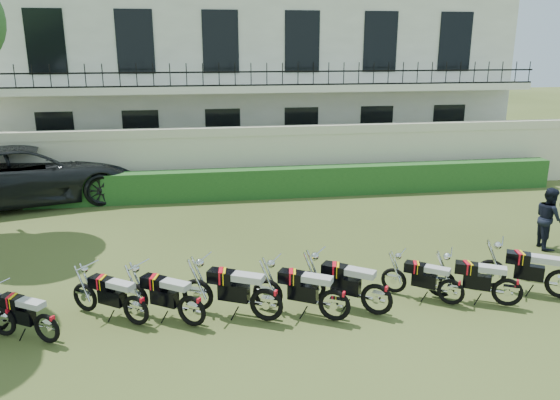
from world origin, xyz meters
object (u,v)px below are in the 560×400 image
(motorcycle_4, at_px, (266,297))
(motorcycle_5, at_px, (335,298))
(motorcycle_8, at_px, (508,285))
(suv, at_px, (31,174))
(motorcycle_6, at_px, (377,292))
(motorcycle_0, at_px, (2,314))
(officer_4, at_px, (549,218))
(motorcycle_7, at_px, (451,286))
(motorcycle_2, at_px, (135,303))
(motorcycle_1, at_px, (46,321))
(motorcycle_3, at_px, (191,304))

(motorcycle_4, distance_m, motorcycle_5, 1.27)
(motorcycle_8, bearing_deg, suv, 78.36)
(motorcycle_6, xyz_separation_m, motorcycle_8, (2.67, -0.05, -0.04))
(motorcycle_0, relative_size, motorcycle_8, 0.96)
(motorcycle_6, relative_size, suv, 0.25)
(motorcycle_0, distance_m, motorcycle_5, 5.96)
(motorcycle_4, distance_m, officer_4, 8.08)
(motorcycle_4, xyz_separation_m, motorcycle_7, (3.71, 0.11, -0.09))
(motorcycle_4, height_order, officer_4, officer_4)
(motorcycle_0, height_order, officer_4, officer_4)
(suv, height_order, officer_4, suv)
(motorcycle_5, height_order, motorcycle_7, motorcycle_5)
(motorcycle_4, bearing_deg, motorcycle_2, 110.76)
(motorcycle_1, distance_m, motorcycle_3, 2.49)
(suv, bearing_deg, motorcycle_4, -161.15)
(suv, bearing_deg, motorcycle_6, -153.57)
(motorcycle_3, bearing_deg, suv, 63.12)
(motorcycle_0, distance_m, motorcycle_6, 6.82)
(motorcycle_1, height_order, motorcycle_8, motorcycle_8)
(motorcycle_6, distance_m, officer_4, 6.17)
(motorcycle_1, relative_size, motorcycle_7, 1.08)
(motorcycle_1, xyz_separation_m, motorcycle_4, (3.86, 0.18, 0.08))
(motorcycle_2, distance_m, officer_4, 10.30)
(motorcycle_3, distance_m, motorcycle_6, 3.50)
(motorcycle_1, xyz_separation_m, motorcycle_7, (7.58, 0.29, -0.01))
(motorcycle_4, relative_size, suv, 0.28)
(motorcycle_2, distance_m, motorcycle_8, 7.19)
(motorcycle_6, bearing_deg, motorcycle_3, 123.43)
(motorcycle_5, xyz_separation_m, suv, (-7.79, 9.40, 0.46))
(officer_4, bearing_deg, motorcycle_6, 127.85)
(motorcycle_3, bearing_deg, motorcycle_8, -57.63)
(suv, bearing_deg, motorcycle_5, -156.84)
(motorcycle_6, bearing_deg, motorcycle_2, 121.18)
(motorcycle_7, bearing_deg, motorcycle_2, 125.51)
(motorcycle_3, distance_m, motorcycle_7, 5.10)
(motorcycle_3, distance_m, motorcycle_4, 1.38)
(motorcycle_3, xyz_separation_m, motorcycle_8, (6.17, -0.16, -0.01))
(motorcycle_2, distance_m, motorcycle_6, 4.52)
(motorcycle_0, bearing_deg, suv, 38.79)
(motorcycle_2, bearing_deg, officer_4, -41.23)
(motorcycle_6, distance_m, suv, 12.71)
(motorcycle_7, bearing_deg, motorcycle_5, 133.46)
(motorcycle_4, xyz_separation_m, motorcycle_6, (2.11, -0.08, -0.02))
(motorcycle_0, relative_size, motorcycle_2, 1.04)
(motorcycle_4, bearing_deg, motorcycle_5, -72.05)
(motorcycle_1, height_order, officer_4, officer_4)
(motorcycle_8, bearing_deg, motorcycle_6, 116.85)
(motorcycle_1, bearing_deg, motorcycle_6, -57.93)
(motorcycle_7, bearing_deg, suv, 85.10)
(motorcycle_6, bearing_deg, motorcycle_1, 126.14)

